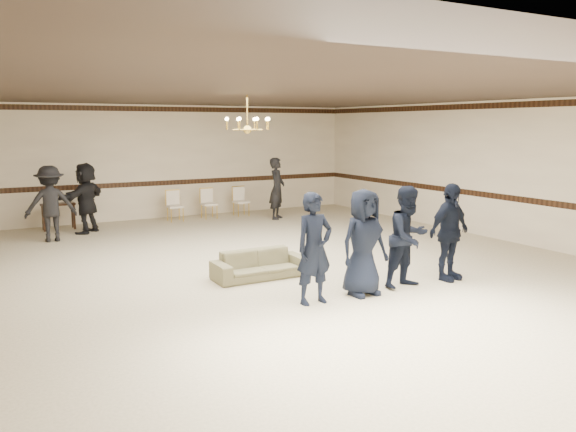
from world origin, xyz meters
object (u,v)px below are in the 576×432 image
adult_mid (86,198)px  banquet_chair_mid (209,204)px  boy_c (408,237)px  banquet_chair_left (175,206)px  boy_d (449,232)px  boy_b (364,242)px  adult_right (277,188)px  console_table (59,217)px  chandelier (247,112)px  adult_left (51,204)px  banquet_chair_right (241,202)px  boy_a (314,248)px  settee (260,264)px

adult_mid → banquet_chair_mid: size_ratio=2.05×
boy_c → banquet_chair_left: size_ratio=1.98×
boy_d → boy_b: bearing=170.2°
adult_right → banquet_chair_mid: 1.99m
adult_right → console_table: (-5.66, 1.20, -0.53)m
banquet_chair_left → boy_d: bearing=-74.3°
console_table → banquet_chair_mid: bearing=-7.1°
chandelier → adult_mid: (-2.23, 4.60, -2.01)m
adult_right → adult_left: bearing=136.5°
console_table → boy_c: bearing=-67.3°
banquet_chair_left → banquet_chair_mid: 1.00m
adult_mid → console_table: (-0.56, 0.80, -0.53)m
adult_left → adult_right: bearing=-174.3°
banquet_chair_mid → console_table: (-4.00, 0.20, -0.09)m
banquet_chair_right → console_table: (-5.00, 0.20, -0.09)m
adult_mid → boy_d: bearing=75.6°
boy_a → banquet_chair_left: bearing=83.3°
settee → banquet_chair_left: 6.53m
adult_right → banquet_chair_right: size_ratio=2.05×
adult_mid → banquet_chair_mid: (3.44, 0.60, -0.44)m
boy_b → boy_c: same height
chandelier → banquet_chair_left: chandelier is taller
chandelier → boy_d: chandelier is taller
boy_a → banquet_chair_left: boy_a is taller
banquet_chair_mid → adult_right: bearing=-30.7°
adult_left → boy_b: bearing=121.1°
boy_a → adult_mid: bearing=101.1°
boy_a → adult_right: 7.87m
adult_mid → console_table: 1.11m
boy_d → banquet_chair_left: 8.48m
settee → banquet_chair_left: banquet_chair_left is taller
banquet_chair_mid → banquet_chair_left: bearing=-179.5°
banquet_chair_left → boy_c: bearing=-80.4°
banquet_chair_left → chandelier: bearing=-91.4°
banquet_chair_left → console_table: banquet_chair_left is taller
boy_b → adult_right: adult_right is taller
adult_left → adult_mid: 1.14m
boy_c → adult_mid: 8.44m
adult_left → banquet_chair_right: 5.52m
boy_c → adult_left: (-4.60, 6.89, 0.03)m
boy_d → adult_left: bearing=118.8°
boy_a → adult_mid: 7.82m
boy_a → adult_mid: adult_mid is taller
adult_right → banquet_chair_left: 2.88m
boy_c → banquet_chair_mid: 8.20m
banquet_chair_right → adult_mid: bearing=-174.1°
settee → banquet_chair_left: bearing=85.0°
boy_d → banquet_chair_left: boy_d is taller
boy_b → banquet_chair_right: (1.64, 8.19, -0.41)m
boy_d → adult_right: (0.50, 7.19, 0.03)m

